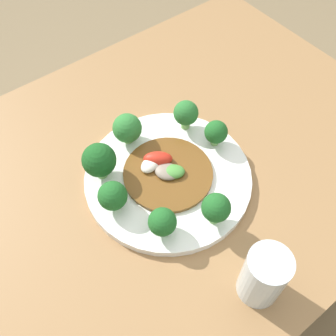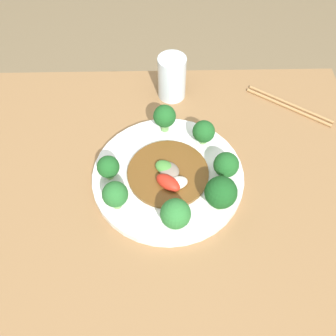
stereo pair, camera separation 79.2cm
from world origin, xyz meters
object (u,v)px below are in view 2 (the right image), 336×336
Objects in this scene: broccoli_north at (165,117)px; drinking_glass at (172,78)px; broccoli_east at (226,165)px; broccoli_southwest at (115,195)px; broccoli_northeast at (204,132)px; stirfry_center at (169,174)px; broccoli_south at (176,214)px; broccoli_west at (108,167)px; plate at (168,176)px; chopsticks at (289,106)px; broccoli_southeast at (221,193)px.

broccoli_north is 0.62× the size of drinking_glass.
broccoli_southwest is at bearing -162.31° from broccoli_east.
stirfry_center is (-0.07, -0.09, -0.02)m from broccoli_northeast.
broccoli_southwest is 0.21m from broccoli_north.
broccoli_north reaches higher than broccoli_east.
broccoli_south reaches higher than broccoli_east.
plate is at bearing 1.90° from broccoli_west.
drinking_glass is (0.13, 0.24, 0.01)m from broccoli_west.
broccoli_north is 1.19× the size of broccoli_northeast.
broccoli_east reaches higher than chopsticks.
drinking_glass is (0.00, 0.35, 0.00)m from broccoli_south.
drinking_glass reaches higher than broccoli_southeast.
broccoli_southeast reaches higher than broccoli_south.
broccoli_east is (0.02, 0.07, -0.01)m from broccoli_southeast.
drinking_glass is at bearing 111.00° from broccoli_northeast.
plate is at bearing -132.01° from broccoli_northeast.
broccoli_west is 0.44m from chopsticks.
broccoli_southeast is (0.19, -0.00, 0.00)m from broccoli_southwest.
broccoli_east is at bearing -46.56° from broccoli_north.
broccoli_southwest is at bearing -144.97° from chopsticks.
broccoli_northeast reaches higher than stirfry_center.
chopsticks is (0.21, 0.11, -0.04)m from broccoli_northeast.
broccoli_west is (-0.02, 0.06, -0.01)m from broccoli_southwest.
broccoli_northeast is (0.19, 0.09, -0.00)m from broccoli_west.
plate is 4.13× the size of broccoli_southeast.
broccoli_south is (-0.10, -0.10, 0.00)m from broccoli_east.
broccoli_east is 0.55× the size of drinking_glass.
stirfry_center is at bearing -0.79° from broccoli_west.
broccoli_northeast is 0.94× the size of broccoli_east.
broccoli_southwest reaches higher than chopsticks.
broccoli_southeast is 0.32m from drinking_glass.
broccoli_southeast reaches higher than broccoli_west.
broccoli_west is at bearing 105.13° from broccoli_southwest.
plate is at bearing 35.99° from broccoli_southwest.
broccoli_northeast is at bearing 71.67° from broccoli_south.
broccoli_southwest is 1.16× the size of broccoli_west.
broccoli_north is 0.09m from broccoli_northeast.
broccoli_southwest reaches higher than broccoli_south.
broccoli_west is 0.84× the size of broccoli_north.
broccoli_north is at bearing 64.11° from broccoli_southwest.
broccoli_south is 0.41m from chopsticks.
broccoli_northeast is at bearing 112.78° from broccoli_east.
broccoli_northeast is 0.30× the size of chopsticks.
chopsticks is at bearing 15.12° from broccoli_north.
broccoli_north is at bearing 133.44° from broccoli_east.
broccoli_southeast is 1.34× the size of broccoli_northeast.
broccoli_southwest is at bearing -146.41° from stirfry_center.
drinking_glass reaches higher than stirfry_center.
broccoli_east is 0.26m from chopsticks.
broccoli_north is 1.05× the size of broccoli_south.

